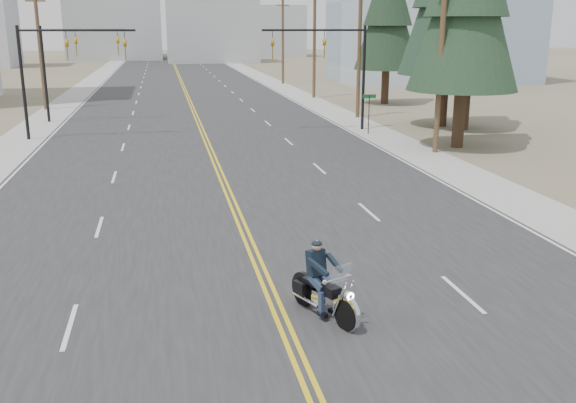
# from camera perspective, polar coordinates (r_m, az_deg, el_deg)

# --- Properties ---
(ground_plane) EXTENTS (400.00, 400.00, 0.00)m
(ground_plane) POSITION_cam_1_polar(r_m,az_deg,el_deg) (12.89, 2.32, -16.99)
(ground_plane) COLOR #776D56
(ground_plane) RESTS_ON ground
(road) EXTENTS (20.00, 200.00, 0.01)m
(road) POSITION_cam_1_polar(r_m,az_deg,el_deg) (80.93, -9.33, 10.15)
(road) COLOR #303033
(road) RESTS_ON ground
(sidewalk_left) EXTENTS (3.00, 200.00, 0.01)m
(sidewalk_left) POSITION_cam_1_polar(r_m,az_deg,el_deg) (81.38, -17.56, 9.68)
(sidewalk_left) COLOR #A5A5A0
(sidewalk_left) RESTS_ON ground
(sidewalk_right) EXTENTS (3.00, 200.00, 0.01)m
(sidewalk_right) POSITION_cam_1_polar(r_m,az_deg,el_deg) (82.10, -1.15, 10.41)
(sidewalk_right) COLOR #A5A5A0
(sidewalk_right) RESTS_ON ground
(traffic_mast_left) EXTENTS (7.10, 0.26, 7.00)m
(traffic_mast_left) POSITION_cam_1_polar(r_m,az_deg,el_deg) (43.12, -20.01, 11.76)
(traffic_mast_left) COLOR black
(traffic_mast_left) RESTS_ON ground
(traffic_mast_right) EXTENTS (7.10, 0.26, 7.00)m
(traffic_mast_right) POSITION_cam_1_polar(r_m,az_deg,el_deg) (44.18, 4.23, 12.67)
(traffic_mast_right) COLOR black
(traffic_mast_right) RESTS_ON ground
(traffic_mast_far) EXTENTS (6.10, 0.26, 7.00)m
(traffic_mast_far) POSITION_cam_1_polar(r_m,az_deg,el_deg) (51.08, -19.06, 12.17)
(traffic_mast_far) COLOR black
(traffic_mast_far) RESTS_ON ground
(street_sign) EXTENTS (0.90, 0.06, 2.62)m
(street_sign) POSITION_cam_1_polar(r_m,az_deg,el_deg) (43.04, 7.22, 8.34)
(street_sign) COLOR black
(street_sign) RESTS_ON ground
(utility_pole_b) EXTENTS (2.20, 0.30, 11.50)m
(utility_pole_b) POSITION_cam_1_polar(r_m,az_deg,el_deg) (36.84, 13.49, 13.44)
(utility_pole_b) COLOR brown
(utility_pole_b) RESTS_ON ground
(utility_pole_c) EXTENTS (2.20, 0.30, 11.00)m
(utility_pole_c) POSITION_cam_1_polar(r_m,az_deg,el_deg) (50.89, 6.38, 13.84)
(utility_pole_c) COLOR brown
(utility_pole_c) RESTS_ON ground
(utility_pole_d) EXTENTS (2.20, 0.30, 11.50)m
(utility_pole_d) POSITION_cam_1_polar(r_m,az_deg,el_deg) (65.37, 2.37, 14.43)
(utility_pole_d) COLOR brown
(utility_pole_d) RESTS_ON ground
(utility_pole_e) EXTENTS (2.20, 0.30, 11.00)m
(utility_pole_e) POSITION_cam_1_polar(r_m,az_deg,el_deg) (82.00, -0.46, 14.42)
(utility_pole_e) COLOR brown
(utility_pole_e) RESTS_ON ground
(utility_pole_left) EXTENTS (2.20, 0.30, 10.50)m
(utility_pole_left) POSITION_cam_1_polar(r_m,az_deg,el_deg) (59.45, -21.21, 12.88)
(utility_pole_left) COLOR brown
(utility_pole_left) RESTS_ON ground
(glass_building) EXTENTS (24.00, 16.00, 20.00)m
(glass_building) POSITION_cam_1_polar(r_m,az_deg,el_deg) (87.76, 12.73, 16.90)
(glass_building) COLOR #9EB5CC
(glass_building) RESTS_ON ground
(haze_bldg_b) EXTENTS (18.00, 14.00, 14.00)m
(haze_bldg_b) POSITION_cam_1_polar(r_m,az_deg,el_deg) (136.01, -6.82, 15.16)
(haze_bldg_b) COLOR #ADB2B7
(haze_bldg_b) RESTS_ON ground
(haze_bldg_c) EXTENTS (16.00, 12.00, 18.00)m
(haze_bldg_c) POSITION_cam_1_polar(r_m,az_deg,el_deg) (127.91, 8.74, 16.00)
(haze_bldg_c) COLOR #B7BCC6
(haze_bldg_c) RESTS_ON ground
(haze_bldg_e) EXTENTS (14.00, 14.00, 12.00)m
(haze_bldg_e) POSITION_cam_1_polar(r_m,az_deg,el_deg) (162.95, -1.35, 14.90)
(haze_bldg_e) COLOR #B7BCC6
(haze_bldg_e) RESTS_ON ground
(motorcyclist) EXTENTS (1.90, 2.62, 1.88)m
(motorcyclist) POSITION_cam_1_polar(r_m,az_deg,el_deg) (15.63, 3.26, -7.08)
(motorcyclist) COLOR black
(motorcyclist) RESTS_ON ground
(conifer_far) EXTENTS (5.89, 5.89, 15.77)m
(conifer_far) POSITION_cam_1_polar(r_m,az_deg,el_deg) (60.71, 8.92, 17.10)
(conifer_far) COLOR #382619
(conifer_far) RESTS_ON ground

